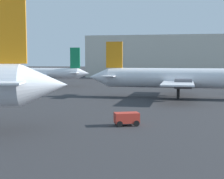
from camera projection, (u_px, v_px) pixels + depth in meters
airplane_on_taxiway at (185, 78)px, 56.05m from camera, size 34.45×21.75×9.70m
airplane_far_left at (40, 73)px, 82.81m from camera, size 26.50×20.37×9.47m
baggage_cart at (127, 118)px, 32.75m from camera, size 2.71×2.10×1.30m
terminal_building at (201, 57)px, 121.92m from camera, size 83.89×18.01×15.28m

